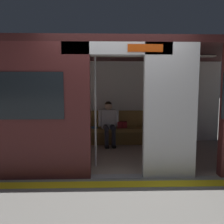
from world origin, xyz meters
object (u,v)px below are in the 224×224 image
object	(u,v)px
bench_seat	(113,132)
handbag	(122,125)
train_car	(112,86)
grab_pole_door	(95,109)
book	(94,127)
person_seated	(109,120)

from	to	relation	value
bench_seat	handbag	xyz separation A→B (m)	(-0.26, -0.03, 0.19)
bench_seat	handbag	bearing A→B (deg)	-173.68
train_car	handbag	distance (m)	1.56
train_car	grab_pole_door	distance (m)	0.88
handbag	train_car	bearing A→B (deg)	74.43
book	train_car	bearing A→B (deg)	93.45
bench_seat	grab_pole_door	size ratio (longest dim) A/B	1.11
handbag	book	distance (m)	0.77
train_car	book	bearing A→B (deg)	-68.07
bench_seat	handbag	world-z (taller)	handbag
person_seated	grab_pole_door	distance (m)	1.80
person_seated	grab_pole_door	bearing A→B (deg)	80.87
train_car	handbag	bearing A→B (deg)	-105.57
book	grab_pole_door	bearing A→B (deg)	75.57
bench_seat	grab_pole_door	xyz separation A→B (m)	(0.38, 1.77, 0.78)
book	person_seated	bearing A→B (deg)	146.45
person_seated	bench_seat	bearing A→B (deg)	-153.47
train_car	grab_pole_door	world-z (taller)	train_car
book	grab_pole_door	size ratio (longest dim) A/B	0.10
grab_pole_door	bench_seat	bearing A→B (deg)	-102.18
person_seated	book	world-z (taller)	person_seated
train_car	book	world-z (taller)	train_car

